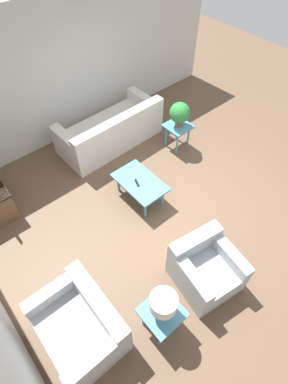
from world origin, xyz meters
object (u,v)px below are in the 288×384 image
Objects in this scene: side_table_plant at (178,129)px; potted_plant at (180,113)px; coffee_table at (140,183)px; loveseat at (81,325)px; armchair at (205,268)px; table_lamp at (163,303)px; sofa at (111,131)px; side_table_lamp at (162,314)px.

potted_plant reaches higher than side_table_plant.
loveseat is at bearing 122.39° from coffee_table.
side_table_plant is at bearing 118.67° from loveseat.
potted_plant is (2.36, -1.77, 0.52)m from armchair.
coffee_table is 2.29m from table_lamp.
armchair is 1.07m from table_lamp.
sofa is 1.61m from coffee_table.
table_lamp is (-0.10, 0.93, 0.52)m from armchair.
side_table_plant and side_table_lamp have the same top height.
table_lamp reaches higher than side_table_lamp.
sofa is 5.22× the size of table_lamp.
potted_plant is (-0.96, -0.97, 0.52)m from sofa.
table_lamp is at bearing 132.31° from potted_plant.
sofa is at bearing -26.84° from side_table_lamp.
side_table_lamp is at bearing 55.09° from loveseat.
potted_plant reaches higher than sofa.
side_table_plant is at bearing 133.75° from sofa.
table_lamp is (-2.46, 2.70, 0.00)m from potted_plant.
sofa is 3.41m from armchair.
armchair is (-3.31, 0.80, -0.00)m from sofa.
coffee_table is (1.78, -0.29, 0.06)m from armchair.
potted_plant is at bearing -47.69° from table_lamp.
sofa is 1.37m from side_table_plant.
side_table_plant is (2.36, -1.77, 0.13)m from armchair.
coffee_table is (1.30, -2.04, 0.07)m from loveseat.
armchair reaches higher than coffee_table.
side_table_plant is 1.07× the size of potted_plant.
coffee_table is at bearing 111.15° from potted_plant.
sofa is 2.30× the size of coffee_table.
armchair is 1.81× the size of side_table_plant.
armchair is at bearing 143.04° from side_table_plant.
loveseat is at bearing 117.94° from potted_plant.
sofa is 4.07× the size of side_table_lamp.
potted_plant is at bearing -47.69° from side_table_lamp.
side_table_plant is at bearing -47.69° from table_lamp.
sofa is at bearing 45.48° from potted_plant.
armchair is 2.32× the size of table_lamp.
loveseat is 3.99m from side_table_plant.
loveseat reaches higher than side_table_lamp.
armchair is 0.85× the size of loveseat.
loveseat is 1.14m from table_lamp.
coffee_table is 1.65m from potted_plant.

